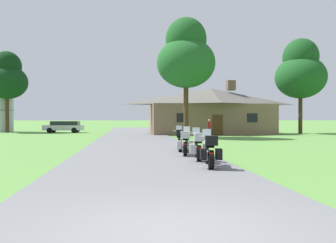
% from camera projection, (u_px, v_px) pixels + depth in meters
% --- Properties ---
extents(ground_plane, '(500.00, 500.00, 0.00)m').
position_uv_depth(ground_plane, '(138.00, 142.00, 24.87)').
color(ground_plane, '#56893D').
extents(asphalt_driveway, '(6.40, 80.00, 0.06)m').
position_uv_depth(asphalt_driveway, '(139.00, 144.00, 22.89)').
color(asphalt_driveway, slate).
rests_on(asphalt_driveway, ground).
extents(motorcycle_white_nearest_to_camera, '(0.89, 2.08, 1.30)m').
position_uv_depth(motorcycle_white_nearest_to_camera, '(210.00, 151.00, 11.71)').
color(motorcycle_white_nearest_to_camera, black).
rests_on(motorcycle_white_nearest_to_camera, asphalt_driveway).
extents(motorcycle_green_second_in_row, '(0.87, 2.08, 1.30)m').
position_uv_depth(motorcycle_green_second_in_row, '(198.00, 146.00, 13.76)').
color(motorcycle_green_second_in_row, black).
rests_on(motorcycle_green_second_in_row, asphalt_driveway).
extents(motorcycle_yellow_third_in_row, '(1.00, 2.06, 1.30)m').
position_uv_depth(motorcycle_yellow_third_in_row, '(186.00, 143.00, 15.61)').
color(motorcycle_yellow_third_in_row, black).
rests_on(motorcycle_yellow_third_in_row, asphalt_driveway).
extents(motorcycle_black_farthest_in_row, '(0.70, 2.08, 1.30)m').
position_uv_depth(motorcycle_black_farthest_in_row, '(180.00, 140.00, 17.56)').
color(motorcycle_black_farthest_in_row, black).
rests_on(motorcycle_black_farthest_in_row, asphalt_driveway).
extents(stone_lodge, '(13.97, 6.74, 6.01)m').
position_uv_depth(stone_lodge, '(210.00, 110.00, 37.77)').
color(stone_lodge, brown).
rests_on(stone_lodge, ground).
extents(bystander_red_shirt_near_lodge, '(0.43, 0.40, 1.67)m').
position_uv_depth(bystander_red_shirt_near_lodge, '(209.00, 127.00, 32.52)').
color(bystander_red_shirt_near_lodge, navy).
rests_on(bystander_red_shirt_near_lodge, ground).
extents(tree_left_far, '(4.88, 4.88, 9.97)m').
position_uv_depth(tree_left_far, '(7.00, 77.00, 41.31)').
color(tree_left_far, '#422D19').
rests_on(tree_left_far, ground).
extents(tree_by_lodge_front, '(5.25, 5.25, 10.79)m').
position_uv_depth(tree_by_lodge_front, '(186.00, 56.00, 30.23)').
color(tree_by_lodge_front, '#422D19').
rests_on(tree_by_lodge_front, ground).
extents(tree_right_of_lodge, '(5.66, 5.66, 10.81)m').
position_uv_depth(tree_right_of_lodge, '(301.00, 71.00, 38.30)').
color(tree_right_of_lodge, '#422D19').
rests_on(tree_right_of_lodge, ground).
extents(metal_silo_distant, '(3.13, 3.13, 6.28)m').
position_uv_depth(metal_silo_distant, '(1.00, 107.00, 43.05)').
color(metal_silo_distant, '#B2B7BC').
rests_on(metal_silo_distant, ground).
extents(parked_silver_suv_far_left, '(4.68, 2.07, 1.40)m').
position_uv_depth(parked_silver_suv_far_left, '(64.00, 126.00, 40.69)').
color(parked_silver_suv_far_left, '#ADAFB7').
rests_on(parked_silver_suv_far_left, ground).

